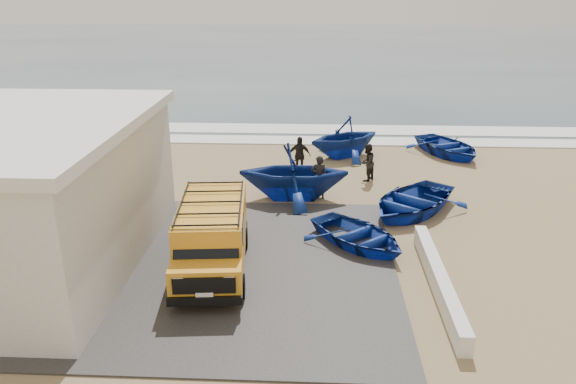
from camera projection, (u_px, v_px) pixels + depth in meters
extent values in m
plane|color=#947C56|center=(264.00, 238.00, 18.21)|extent=(160.00, 160.00, 0.00)
cube|color=#393634|center=(190.00, 265.00, 16.42)|extent=(12.00, 10.00, 0.05)
cube|color=#385166|center=(304.00, 49.00, 70.61)|extent=(180.00, 88.00, 0.01)
cube|color=white|center=(284.00, 140.00, 29.43)|extent=(180.00, 1.60, 0.06)
cube|color=white|center=(287.00, 129.00, 31.77)|extent=(180.00, 2.20, 0.04)
cube|color=black|center=(144.00, 165.00, 16.99)|extent=(0.08, 0.70, 0.90)
cube|color=silver|center=(439.00, 280.00, 15.07)|extent=(0.35, 6.00, 0.55)
cube|color=orange|center=(213.00, 229.00, 16.13)|extent=(2.16, 3.89, 1.58)
cube|color=orange|center=(206.00, 280.00, 14.10)|extent=(1.89, 1.03, 0.86)
cube|color=black|center=(206.00, 245.00, 14.26)|extent=(1.70, 0.48, 0.69)
cube|color=black|center=(204.00, 286.00, 13.65)|extent=(1.55, 0.22, 0.43)
cube|color=black|center=(205.00, 301.00, 13.76)|extent=(1.86, 0.31, 0.21)
cube|color=black|center=(211.00, 202.00, 15.78)|extent=(2.04, 3.60, 0.06)
cylinder|color=black|center=(175.00, 288.00, 14.58)|extent=(0.27, 0.69, 0.67)
cylinder|color=black|center=(189.00, 239.00, 17.36)|extent=(0.27, 0.69, 0.67)
cylinder|color=black|center=(241.00, 286.00, 14.65)|extent=(0.27, 0.69, 0.67)
cylinder|color=black|center=(244.00, 238.00, 17.43)|extent=(0.27, 0.69, 0.67)
imported|color=navy|center=(358.00, 235.00, 17.54)|extent=(4.24, 4.34, 0.73)
imported|color=navy|center=(411.00, 201.00, 20.08)|extent=(5.08, 5.29, 0.89)
imported|color=navy|center=(294.00, 172.00, 21.18)|extent=(4.23, 3.69, 2.17)
imported|color=navy|center=(345.00, 137.00, 26.42)|extent=(4.84, 4.69, 1.95)
imported|color=navy|center=(448.00, 146.00, 26.89)|extent=(4.34, 4.92, 0.84)
imported|color=black|center=(319.00, 177.00, 21.31)|extent=(0.62, 0.41, 1.70)
imported|color=black|center=(367.00, 162.00, 23.27)|extent=(0.92, 0.97, 1.58)
imported|color=black|center=(299.00, 156.00, 24.03)|extent=(1.01, 0.49, 1.67)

